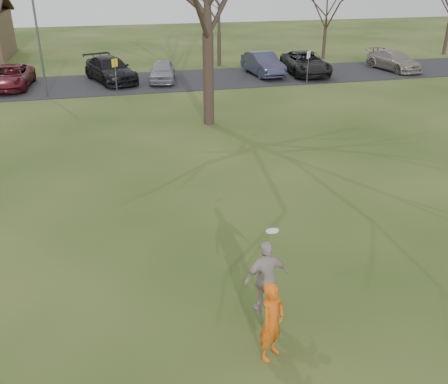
{
  "coord_description": "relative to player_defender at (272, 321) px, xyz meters",
  "views": [
    {
      "loc": [
        -2.86,
        -7.44,
        6.95
      ],
      "look_at": [
        0.0,
        4.0,
        1.5
      ],
      "focal_mm": 39.39,
      "sensor_mm": 36.0,
      "label": 1
    }
  ],
  "objects": [
    {
      "name": "parking_strip",
      "position": [
        0.18,
        25.48,
        -0.81
      ],
      "size": [
        62.0,
        6.5,
        0.04
      ],
      "primitive_type": "cube",
      "color": "black",
      "rests_on": "ground"
    },
    {
      "name": "car_6",
      "position": [
        11.24,
        25.32,
        -0.04
      ],
      "size": [
        2.96,
        5.6,
        1.5
      ],
      "primitive_type": "imported",
      "rotation": [
        0.0,
        0.0,
        -0.09
      ],
      "color": "black",
      "rests_on": "parking_strip"
    },
    {
      "name": "lamp_post",
      "position": [
        -5.82,
        22.98,
        3.14
      ],
      "size": [
        0.34,
        0.34,
        6.27
      ],
      "color": "#47474C",
      "rests_on": "ground"
    },
    {
      "name": "car_4",
      "position": [
        1.26,
        25.33,
        -0.13
      ],
      "size": [
        2.26,
        4.13,
        1.33
      ],
      "primitive_type": "imported",
      "rotation": [
        0.0,
        0.0,
        -0.18
      ],
      "color": "gray",
      "rests_on": "parking_strip"
    },
    {
      "name": "sign_white",
      "position": [
        10.18,
        22.48,
        0.62
      ],
      "size": [
        0.35,
        0.35,
        2.08
      ],
      "color": "#47474C",
      "rests_on": "ground"
    },
    {
      "name": "car_2",
      "position": [
        -8.07,
        25.68,
        -0.11
      ],
      "size": [
        2.58,
        5.05,
        1.37
      ],
      "primitive_type": "imported",
      "rotation": [
        0.0,
        0.0,
        -0.07
      ],
      "color": "#58141C",
      "rests_on": "parking_strip"
    },
    {
      "name": "ground",
      "position": [
        0.18,
        0.48,
        -0.83
      ],
      "size": [
        120.0,
        120.0,
        0.0
      ],
      "primitive_type": "plane",
      "color": "#1E380F",
      "rests_on": "ground"
    },
    {
      "name": "sign_yellow",
      "position": [
        -1.82,
        22.48,
        0.62
      ],
      "size": [
        0.35,
        0.35,
        2.08
      ],
      "color": "#47474C",
      "rests_on": "ground"
    },
    {
      "name": "player_defender",
      "position": [
        0.0,
        0.0,
        0.0
      ],
      "size": [
        0.73,
        0.69,
        1.67
      ],
      "primitive_type": "imported",
      "rotation": [
        0.0,
        0.0,
        0.66
      ],
      "color": "#DD5912",
      "rests_on": "ground"
    },
    {
      "name": "car_3",
      "position": [
        -2.03,
        26.08,
        -0.02
      ],
      "size": [
        3.73,
        5.71,
        1.54
      ],
      "primitive_type": "imported",
      "rotation": [
        0.0,
        0.0,
        0.32
      ],
      "color": "black",
      "rests_on": "parking_strip"
    },
    {
      "name": "small_tree_row",
      "position": [
        4.57,
        30.54,
        3.06
      ],
      "size": [
        55.0,
        5.9,
        8.5
      ],
      "color": "#352821",
      "rests_on": "ground"
    },
    {
      "name": "catching_play",
      "position": [
        0.22,
        1.03,
        0.25
      ],
      "size": [
        1.05,
        0.66,
        1.86
      ],
      "color": "#B1A29F",
      "rests_on": "ground"
    },
    {
      "name": "car_7",
      "position": [
        17.99,
        25.12,
        -0.12
      ],
      "size": [
        2.6,
        4.87,
        1.34
      ],
      "primitive_type": "imported",
      "rotation": [
        0.0,
        0.0,
        0.16
      ],
      "color": "gray",
      "rests_on": "parking_strip"
    },
    {
      "name": "car_5",
      "position": [
        8.25,
        25.69,
        -0.04
      ],
      "size": [
        1.99,
        4.73,
        1.52
      ],
      "primitive_type": "imported",
      "rotation": [
        0.0,
        0.0,
        0.09
      ],
      "color": "#303148",
      "rests_on": "parking_strip"
    }
  ]
}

